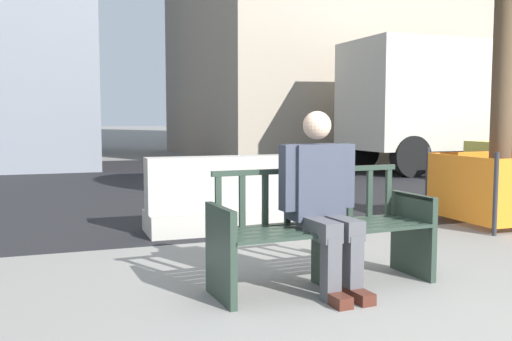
{
  "coord_description": "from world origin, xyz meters",
  "views": [
    {
      "loc": [
        -2.27,
        -2.87,
        1.26
      ],
      "look_at": [
        -0.38,
        2.39,
        0.75
      ],
      "focal_mm": 40.0,
      "sensor_mm": 36.0,
      "label": 1
    }
  ],
  "objects": [
    {
      "name": "street_bench",
      "position": [
        -0.38,
        0.92,
        0.4
      ],
      "size": [
        1.72,
        0.63,
        0.88
      ],
      "color": "#28382D",
      "rests_on": "ground"
    },
    {
      "name": "delivery_truck",
      "position": [
        7.48,
        8.61,
        1.69
      ],
      "size": [
        6.84,
        2.42,
        3.05
      ],
      "color": "silver",
      "rests_on": "ground"
    },
    {
      "name": "street_asphalt",
      "position": [
        0.0,
        8.7,
        0.0
      ],
      "size": [
        120.0,
        12.0,
        0.01
      ],
      "primitive_type": "cube",
      "color": "black",
      "rests_on": "ground"
    },
    {
      "name": "jersey_barrier_centre",
      "position": [
        -0.33,
        3.24,
        0.34
      ],
      "size": [
        2.0,
        0.69,
        0.84
      ],
      "color": "#ADA89E",
      "rests_on": "ground"
    },
    {
      "name": "ground_plane",
      "position": [
        0.0,
        0.0,
        0.0
      ],
      "size": [
        200.0,
        200.0,
        0.0
      ],
      "primitive_type": "plane",
      "color": "gray"
    },
    {
      "name": "construction_fence",
      "position": [
        2.8,
        2.55,
        0.45
      ],
      "size": [
        1.23,
        1.23,
        0.9
      ],
      "color": "#2D2D33",
      "rests_on": "ground"
    },
    {
      "name": "seated_person",
      "position": [
        -0.42,
        0.86,
        0.69
      ],
      "size": [
        0.59,
        0.74,
        1.31
      ],
      "color": "#383D4C",
      "rests_on": "ground"
    }
  ]
}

